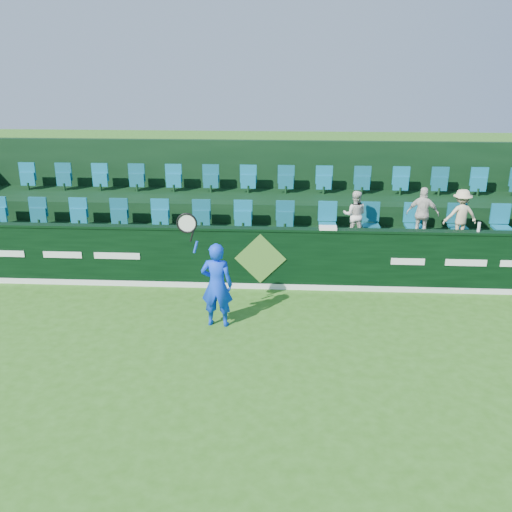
# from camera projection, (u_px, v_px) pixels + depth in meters

# --- Properties ---
(ground) EXTENTS (60.00, 60.00, 0.00)m
(ground) POSITION_uv_depth(u_px,v_px,m) (247.00, 389.00, 8.70)
(ground) COLOR #2D6317
(ground) RESTS_ON ground
(sponsor_hoarding) EXTENTS (16.00, 0.25, 1.35)m
(sponsor_hoarding) POSITION_uv_depth(u_px,v_px,m) (261.00, 258.00, 12.23)
(sponsor_hoarding) COLOR black
(sponsor_hoarding) RESTS_ON ground
(stand_tier_front) EXTENTS (16.00, 2.00, 0.80)m
(stand_tier_front) POSITION_uv_depth(u_px,v_px,m) (263.00, 253.00, 13.35)
(stand_tier_front) COLOR black
(stand_tier_front) RESTS_ON ground
(stand_tier_back) EXTENTS (16.00, 1.80, 1.30)m
(stand_tier_back) POSITION_uv_depth(u_px,v_px,m) (266.00, 220.00, 15.05)
(stand_tier_back) COLOR black
(stand_tier_back) RESTS_ON ground
(stand_rear) EXTENTS (16.00, 4.10, 2.60)m
(stand_rear) POSITION_uv_depth(u_px,v_px,m) (267.00, 195.00, 15.28)
(stand_rear) COLOR black
(stand_rear) RESTS_ON ground
(seat_row_front) EXTENTS (13.50, 0.50, 0.60)m
(seat_row_front) POSITION_uv_depth(u_px,v_px,m) (264.00, 220.00, 13.49)
(seat_row_front) COLOR #126D8C
(seat_row_front) RESTS_ON stand_tier_front
(seat_row_back) EXTENTS (13.50, 0.50, 0.60)m
(seat_row_back) POSITION_uv_depth(u_px,v_px,m) (267.00, 182.00, 15.02)
(seat_row_back) COLOR #126D8C
(seat_row_back) RESTS_ON stand_tier_back
(tennis_player) EXTENTS (1.03, 0.43, 2.24)m
(tennis_player) POSITION_uv_depth(u_px,v_px,m) (216.00, 284.00, 10.47)
(tennis_player) COLOR #0E3BEE
(tennis_player) RESTS_ON ground
(spectator_left) EXTENTS (0.59, 0.49, 1.11)m
(spectator_left) POSITION_uv_depth(u_px,v_px,m) (355.00, 215.00, 12.94)
(spectator_left) COLOR silver
(spectator_left) RESTS_ON stand_tier_front
(spectator_middle) EXTENTS (0.76, 0.45, 1.21)m
(spectator_middle) POSITION_uv_depth(u_px,v_px,m) (423.00, 214.00, 12.84)
(spectator_middle) COLOR silver
(spectator_middle) RESTS_ON stand_tier_front
(spectator_right) EXTENTS (0.80, 0.52, 1.18)m
(spectator_right) POSITION_uv_depth(u_px,v_px,m) (461.00, 215.00, 12.80)
(spectator_right) COLOR beige
(spectator_right) RESTS_ON stand_tier_front
(towel) EXTENTS (0.36, 0.24, 0.05)m
(towel) POSITION_uv_depth(u_px,v_px,m) (328.00, 228.00, 11.91)
(towel) COLOR white
(towel) RESTS_ON sponsor_hoarding
(drinks_bottle) EXTENTS (0.06, 0.06, 0.20)m
(drinks_bottle) POSITION_uv_depth(u_px,v_px,m) (479.00, 227.00, 11.72)
(drinks_bottle) COLOR white
(drinks_bottle) RESTS_ON sponsor_hoarding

